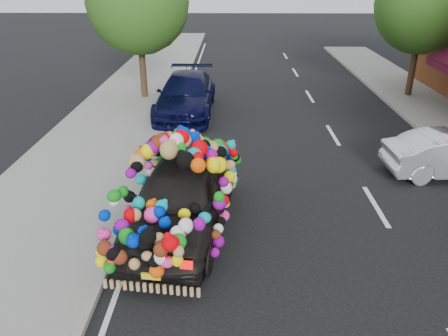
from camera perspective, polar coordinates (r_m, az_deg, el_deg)
The scene contains 8 objects.
ground at distance 10.79m, azimuth 0.65°, elevation -4.83°, with size 100.00×100.00×0.00m, color black.
sidewalk at distance 11.60m, azimuth -21.16°, elevation -4.07°, with size 4.00×60.00×0.12m, color gray.
kerb at distance 11.02m, azimuth -11.69°, elevation -4.33°, with size 0.15×60.00×0.13m, color gray.
lane_markings at distance 11.36m, azimuth 19.19°, elevation -4.68°, with size 6.00×50.00×0.01m, color silver, non-canonical shape.
tree_near_sidewalk at distance 19.32m, azimuth -11.20°, elevation 20.43°, with size 4.20×4.20×6.13m.
tree_far_b at distance 21.01m, azimuth 24.63°, elevation 18.74°, with size 4.00×4.00×5.90m.
plush_art_car at distance 9.39m, azimuth -5.69°, elevation -1.82°, with size 2.80×5.06×2.22m.
navy_sedan at distance 17.52m, azimuth -4.98°, elevation 9.53°, with size 2.13×5.23×1.52m, color black.
Camera 1 is at (0.04, -9.39, 5.32)m, focal length 35.00 mm.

